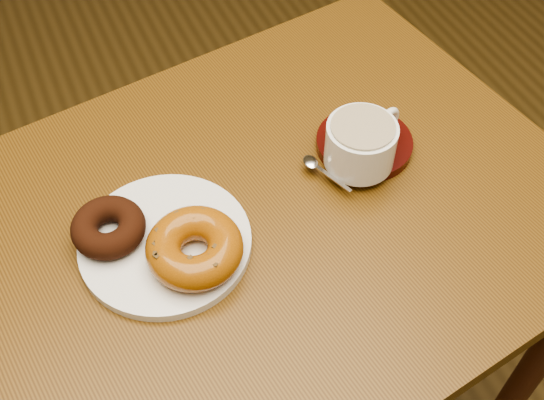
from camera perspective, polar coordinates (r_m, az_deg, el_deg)
name	(u,v)px	position (r m, az deg, el deg)	size (l,w,h in m)	color
cafe_table	(260,268)	(1.02, -1.03, -5.69)	(0.96, 0.78, 0.82)	brown
donut_plate	(165,243)	(0.88, -8.91, -3.57)	(0.22, 0.22, 0.01)	white
donut_cinnamon	(108,227)	(0.88, -13.53, -2.24)	(0.09, 0.09, 0.03)	black
donut_caramel	(195,248)	(0.84, -6.50, -4.00)	(0.13, 0.13, 0.04)	#9C5611
saucer	(364,143)	(0.99, 7.72, 4.73)	(0.14, 0.14, 0.01)	#330907
coffee_cup	(361,143)	(0.94, 7.50, 4.76)	(0.13, 0.10, 0.07)	white
teaspoon	(315,165)	(0.94, 3.60, 2.94)	(0.04, 0.08, 0.01)	silver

